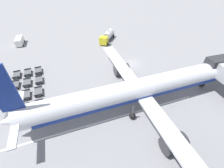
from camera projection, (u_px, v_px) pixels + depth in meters
ground_plane at (131, 64)px, 39.38m from camera, size 500.00×500.00×0.00m
airplane at (146, 88)px, 26.61m from camera, size 37.13×47.29×12.54m
fuel_tanker_primary at (108, 37)px, 50.09m from camera, size 8.08×7.45×3.02m
service_van at (19, 41)px, 47.71m from camera, size 5.44×2.70×2.16m
baggage_dolly_row_near_col_a at (17, 75)px, 34.78m from camera, size 3.33×1.69×0.92m
baggage_dolly_row_near_col_b at (15, 85)px, 31.98m from camera, size 3.35×1.75×0.92m
baggage_dolly_row_near_col_c at (13, 98)px, 29.08m from camera, size 3.36×1.78×0.92m
baggage_dolly_row_near_col_d at (11, 113)px, 26.21m from camera, size 3.33×1.68×0.92m
baggage_dolly_row_mid_a_col_a at (28, 73)px, 35.47m from camera, size 3.33×1.68×0.92m
baggage_dolly_row_mid_a_col_b at (27, 83)px, 32.60m from camera, size 3.34×1.72×0.92m
baggage_dolly_row_mid_a_col_c at (26, 95)px, 29.62m from camera, size 3.34×1.73×0.92m
baggage_dolly_row_mid_a_col_d at (25, 110)px, 26.77m from camera, size 3.35×1.75×0.92m
baggage_dolly_row_mid_b_col_a at (38, 71)px, 36.09m from camera, size 3.31×1.65×0.92m
baggage_dolly_row_mid_b_col_b at (39, 80)px, 33.33m from camera, size 3.32×1.66×0.92m
baggage_dolly_row_mid_b_col_c at (38, 92)px, 30.36m from camera, size 3.34×1.72×0.92m
baggage_dolly_row_mid_b_col_d at (39, 106)px, 27.51m from camera, size 3.35×1.75×0.92m
stand_guidance_stripe at (95, 124)px, 25.02m from camera, size 2.92×38.80×0.01m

